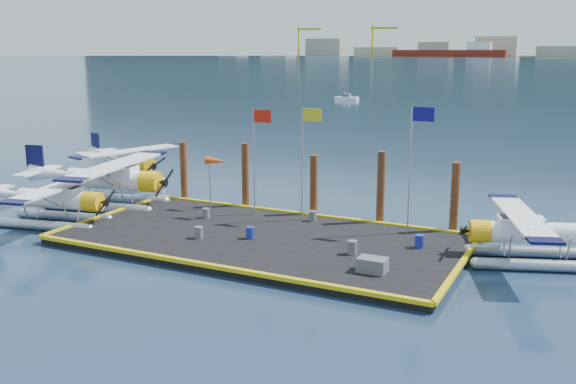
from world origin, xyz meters
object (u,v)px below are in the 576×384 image
piling_0 (184,173)px  piling_1 (246,178)px  seaplane_d (528,236)px  flagpole_red (257,145)px  drum_3 (199,232)px  drum_0 (206,213)px  seaplane_c (129,163)px  flagpole_blue (414,151)px  flagpole_yellow (306,147)px  seaplane_a (57,202)px  windsock (216,162)px  piling_4 (455,201)px  drum_2 (352,247)px  drum_5 (313,216)px  piling_3 (381,190)px  drum_4 (419,241)px  crate (372,265)px  seaplane_b (111,182)px  piling_2 (314,188)px  drum_1 (250,233)px

piling_0 → piling_1: bearing=0.0°
seaplane_d → flagpole_red: bearing=65.8°
drum_3 → piling_1: 7.36m
drum_0 → seaplane_c: bearing=147.3°
seaplane_c → flagpole_blue: flagpole_blue is taller
flagpole_yellow → piling_0: 9.67m
seaplane_a → drum_0: seaplane_a is taller
seaplane_a → flagpole_yellow: flagpole_yellow is taller
drum_3 → windsock: bearing=113.5°
piling_0 → piling_4: (17.00, 0.00, 0.00)m
drum_2 → piling_4: (3.32, 6.13, 1.28)m
piling_4 → piling_0: bearing=180.0°
drum_5 → piling_3: bearing=24.9°
seaplane_d → drum_0: 16.99m
drum_4 → flagpole_blue: (-1.00, 2.15, 3.97)m
drum_3 → crate: size_ratio=0.48×
seaplane_c → drum_4: (23.93, -7.68, -0.71)m
drum_3 → windsock: windsock is taller
piling_3 → seaplane_d: bearing=-19.2°
flagpole_red → piling_1: 3.28m
seaplane_c → flagpole_red: 15.29m
seaplane_d → piling_1: bearing=60.7°
drum_0 → piling_0: 5.54m
seaplane_a → seaplane_d: size_ratio=1.04×
seaplane_b → drum_0: size_ratio=19.04×
piling_0 → piling_2: (9.00, 0.00, -0.10)m
drum_0 → crate: crate is taller
seaplane_d → drum_0: seaplane_d is taller
seaplane_b → drum_1: size_ratio=18.08×
drum_5 → flagpole_blue: bearing=-0.4°
crate → flagpole_blue: flagpole_blue is taller
seaplane_a → drum_1: seaplane_a is taller
drum_0 → piling_2: size_ratio=0.15×
seaplane_a → piling_3: 17.92m
seaplane_a → piling_4: (20.28, 7.43, 0.63)m
drum_0 → piling_4: 13.56m
drum_5 → piling_4: (7.36, 1.56, 1.31)m
windsock → piling_3: (9.53, 1.60, -1.08)m
drum_3 → piling_1: size_ratio=0.14×
drum_1 → seaplane_a: bearing=-172.9°
windsock → piling_4: piling_4 is taller
drum_1 → piling_2: piling_2 is taller
drum_5 → seaplane_c: bearing=162.5°
seaplane_d → drum_2: size_ratio=13.16×
crate → piling_3: (-2.29, 8.01, 1.44)m
crate → flagpole_yellow: 9.63m
flagpole_blue → piling_4: size_ratio=1.62×
drum_1 → seaplane_b: bearing=165.1°
flagpole_yellow → windsock: 5.87m
drum_1 → drum_4: (8.01, 2.25, 0.02)m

